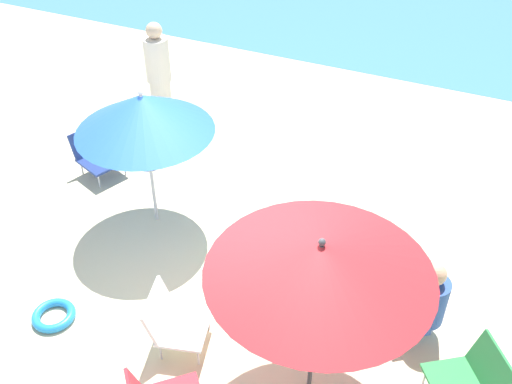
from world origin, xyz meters
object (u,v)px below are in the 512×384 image
Objects in this scene: beach_chair_c at (471,377)px; swim_ring at (54,315)px; beach_chair_d at (249,242)px; person_a at (160,84)px; beach_chair_a at (97,153)px; beach_chair_b at (173,320)px; umbrella_blue at (143,113)px; umbrella_red at (320,260)px; person_b at (424,302)px.

beach_chair_c is 1.72× the size of swim_ring.
person_a reaches higher than beach_chair_d.
person_a reaches higher than beach_chair_a.
umbrella_blue is at bearing 112.30° from beach_chair_b.
swim_ring is (-1.27, -0.25, -0.28)m from beach_chair_b.
person_a is at bearing 137.82° from umbrella_red.
beach_chair_d is at bearing -10.79° from umbrella_blue.
beach_chair_d is 0.37× the size of person_a.
swim_ring is at bearing 98.03° from person_a.
beach_chair_a is at bearing 66.11° from person_a.
umbrella_red is 1.02× the size of person_a.
umbrella_red is 2.73× the size of beach_chair_d.
umbrella_red is 2.05m from beach_chair_d.
umbrella_blue is 2.67× the size of beach_chair_b.
person_b is (4.12, -2.04, -0.44)m from person_a.
person_b is (0.76, 1.01, -1.14)m from umbrella_red.
umbrella_red is at bearing 133.54° from person_a.
beach_chair_b is 3.76m from person_a.
swim_ring is (-3.93, -0.76, -0.29)m from beach_chair_c.
umbrella_blue is 4.11m from beach_chair_c.
swim_ring is at bearing -14.29° from person_b.
umbrella_blue is 1.00× the size of person_a.
umbrella_blue is at bearing 113.68° from person_a.
beach_chair_b is 1.51× the size of swim_ring.
beach_chair_c reaches higher than beach_chair_a.
person_a is at bearing -62.24° from person_b.
umbrella_red is at bearing 17.13° from person_b.
beach_chair_a is 1.29m from person_a.
beach_chair_c is (5.05, -1.55, 0.04)m from beach_chair_a.
beach_chair_b is 0.88× the size of beach_chair_c.
beach_chair_a is 1.11× the size of beach_chair_b.
beach_chair_d reaches higher than beach_chair_b.
beach_chair_d is (1.36, -0.26, -1.13)m from umbrella_blue.
umbrella_red reaches higher than beach_chair_b.
beach_chair_d is at bearing 134.27° from umbrella_red.
beach_chair_b is (-1.36, -0.08, -1.26)m from umbrella_red.
umbrella_red is 1.85m from beach_chair_c.
swim_ring is at bearing 176.32° from beach_chair_b.
beach_chair_a is at bearing 156.48° from umbrella_blue.
umbrella_blue is 2.89m from umbrella_red.
beach_chair_c is at bearing -14.83° from umbrella_blue.
umbrella_red is at bearing -7.19° from beach_chair_a.
beach_chair_a is 5.28m from beach_chair_c.
umbrella_blue is 1.92m from person_a.
umbrella_blue reaches higher than beach_chair_c.
umbrella_red is 2.39× the size of beach_chair_c.
umbrella_blue is at bearing 86.12° from swim_ring.
beach_chair_c is at bearing 146.38° from person_a.
beach_chair_b is at bearing -24.34° from beach_chair_c.
person_b is at bearing 53.01° from umbrella_red.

